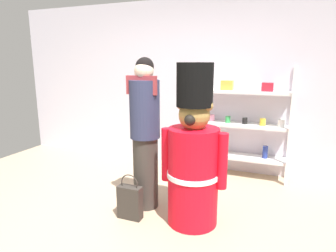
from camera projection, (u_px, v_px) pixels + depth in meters
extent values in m
plane|color=tan|center=(126.00, 233.00, 2.89)|extent=(6.40, 6.40, 0.00)
cube|color=silver|center=(193.00, 85.00, 4.61)|extent=(6.40, 0.12, 2.60)
cube|color=white|center=(201.00, 122.00, 4.29)|extent=(0.05, 0.05, 1.60)
cube|color=white|center=(291.00, 129.00, 3.85)|extent=(0.05, 0.05, 1.60)
cube|color=white|center=(206.00, 118.00, 4.57)|extent=(0.05, 0.05, 1.60)
cube|color=white|center=(291.00, 124.00, 4.12)|extent=(0.05, 0.05, 1.60)
cube|color=white|center=(243.00, 157.00, 4.32)|extent=(1.23, 0.30, 0.04)
cube|color=white|center=(245.00, 125.00, 4.22)|extent=(1.23, 0.30, 0.04)
cube|color=white|center=(247.00, 92.00, 4.11)|extent=(1.23, 0.30, 0.04)
cylinder|color=pink|center=(212.00, 118.00, 4.41)|extent=(0.08, 0.08, 0.10)
cylinder|color=green|center=(228.00, 119.00, 4.30)|extent=(0.07, 0.07, 0.10)
cylinder|color=black|center=(245.00, 121.00, 4.20)|extent=(0.07, 0.07, 0.09)
cylinder|color=yellow|center=(263.00, 122.00, 4.09)|extent=(0.08, 0.08, 0.10)
cylinder|color=white|center=(281.00, 123.00, 4.00)|extent=(0.09, 0.09, 0.10)
cylinder|color=silver|center=(222.00, 147.00, 4.40)|extent=(0.07, 0.07, 0.20)
cylinder|color=navy|center=(265.00, 152.00, 4.19)|extent=(0.07, 0.07, 0.18)
cube|color=gold|center=(227.00, 85.00, 4.19)|extent=(0.17, 0.13, 0.13)
cube|color=#B21E2D|center=(268.00, 87.00, 4.00)|extent=(0.15, 0.12, 0.12)
cylinder|color=red|center=(193.00, 177.00, 3.00)|extent=(0.51, 0.51, 1.02)
cylinder|color=white|center=(193.00, 174.00, 2.99)|extent=(0.54, 0.54, 0.05)
sphere|color=#9E7F41|center=(194.00, 115.00, 2.86)|extent=(0.31, 0.31, 0.31)
sphere|color=#9E7F41|center=(182.00, 104.00, 2.89)|extent=(0.11, 0.11, 0.11)
sphere|color=#9E7F41|center=(208.00, 106.00, 2.79)|extent=(0.11, 0.11, 0.11)
cylinder|color=black|center=(195.00, 85.00, 2.80)|extent=(0.35, 0.35, 0.42)
cylinder|color=red|center=(167.00, 154.00, 3.06)|extent=(0.11, 0.11, 0.56)
cylinder|color=red|center=(222.00, 161.00, 2.85)|extent=(0.11, 0.11, 0.56)
sphere|color=black|center=(190.00, 120.00, 2.74)|extent=(0.11, 0.11, 0.11)
cylinder|color=#38332D|center=(146.00, 172.00, 3.36)|extent=(0.28, 0.28, 0.83)
cylinder|color=#2D3351|center=(145.00, 109.00, 3.21)|extent=(0.33, 0.33, 0.64)
sphere|color=beige|center=(144.00, 71.00, 3.12)|extent=(0.21, 0.21, 0.21)
cube|color=#993338|center=(141.00, 85.00, 3.09)|extent=(0.35, 0.04, 0.20)
sphere|color=black|center=(145.00, 66.00, 3.13)|extent=(0.20, 0.20, 0.20)
cube|color=#332D28|center=(130.00, 202.00, 3.14)|extent=(0.26, 0.11, 0.36)
torus|color=#332D28|center=(129.00, 183.00, 3.09)|extent=(0.20, 0.01, 0.20)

